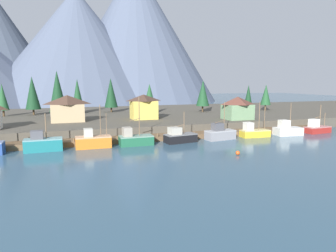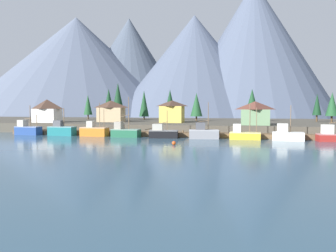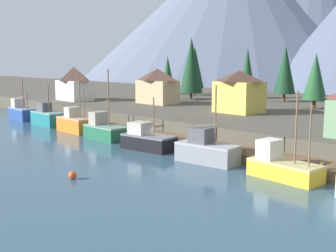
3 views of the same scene
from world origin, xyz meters
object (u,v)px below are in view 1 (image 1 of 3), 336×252
Objects in this scene: fishing_boat_orange at (93,141)px; conifer_back_left at (266,95)px; house_green at (237,108)px; conifer_near_right at (248,94)px; conifer_back_right at (2,97)px; conifer_mid_left at (203,93)px; fishing_boat_white at (287,130)px; fishing_boat_green at (135,139)px; conifer_mid_right at (57,92)px; fishing_boat_grey at (220,134)px; fishing_boat_yellow at (254,132)px; house_tan at (68,108)px; fishing_boat_teal at (43,144)px; fishing_boat_black at (180,137)px; fishing_boat_red at (317,128)px; conifer_centre at (150,96)px; house_yellow at (144,106)px; conifer_near_left at (111,93)px; conifer_far_right at (77,94)px; channel_buoy at (238,153)px; conifer_far_left at (32,93)px.

conifer_back_left is at bearing 26.64° from fishing_boat_orange.
conifer_near_right is at bearing 51.72° from house_green.
conifer_back_left is 0.96× the size of conifer_back_right.
fishing_boat_white is at bearing -78.88° from conifer_mid_left.
conifer_mid_right is (-13.92, 30.35, 8.13)m from fishing_boat_green.
fishing_boat_orange is 25.58m from fishing_boat_grey.
fishing_boat_green reaches higher than fishing_boat_yellow.
house_tan is 41.32m from house_green.
house_green is at bearing -140.45° from conifer_back_left.
fishing_boat_teal is 0.99× the size of fishing_boat_black.
fishing_boat_green is 23.02m from house_tan.
conifer_centre is (-31.60, 32.18, 6.53)m from fishing_boat_red.
conifer_back_left is (21.42, -2.47, -0.71)m from conifer_mid_left.
house_yellow is at bearing 53.41° from fishing_boat_orange.
conifer_centre is at bearing -7.15° from conifer_back_right.
fishing_boat_black is 0.63× the size of conifer_near_left.
house_tan reaches higher than fishing_boat_orange.
conifer_near_left is 1.25× the size of conifer_near_right.
conifer_far_right reaches higher than conifer_back_right.
fishing_boat_green is at bearing -58.89° from house_tan.
channel_buoy is at bearing -129.45° from fishing_boat_yellow.
fishing_boat_black is 28.82m from house_tan.
conifer_near_left is at bearing 87.66° from fishing_boat_green.
fishing_boat_white is 60.35m from conifer_far_right.
conifer_mid_right is at bearing -175.94° from conifer_near_right.
conifer_far_left is at bearing -167.16° from conifer_far_right.
conifer_centre reaches higher than fishing_boat_green.
conifer_mid_right is (-42.78, 19.15, 3.89)m from house_green.
conifer_near_right is at bearing -3.17° from conifer_far_left.
fishing_boat_teal is at bearing -100.61° from conifer_far_right.
channel_buoy is at bearing -124.74° from conifer_near_right.
conifer_back_left reaches higher than fishing_boat_grey.
fishing_boat_grey is 59.59m from conifer_back_right.
conifer_mid_left is at bearing -3.17° from conifer_centre.
conifer_near_left is (-16.45, 39.95, 7.23)m from fishing_boat_grey.
fishing_boat_green is 34.77m from conifer_centre.
house_green reaches higher than fishing_boat_teal.
conifer_centre is at bearing 129.03° from fishing_boat_red.
fishing_boat_orange is 41.15m from conifer_far_left.
conifer_near_left is (-5.24, 20.47, 2.81)m from house_yellow.
house_green is (19.96, 11.56, 4.28)m from fishing_boat_black.
conifer_far_right reaches higher than channel_buoy.
conifer_back_left is (57.73, 28.52, 6.39)m from fishing_boat_orange.
channel_buoy is (-14.65, -24.37, -5.06)m from house_green.
conifer_near_left is at bearing 77.36° from fishing_boat_orange.
house_yellow is at bearing 138.54° from fishing_boat_yellow.
conifer_back_left is 0.82× the size of conifer_far_right.
conifer_near_left is 28.51m from conifer_mid_left.
conifer_mid_right is (-15.34, -9.38, 0.82)m from conifer_near_left.
fishing_boat_yellow is at bearing -121.41° from conifer_near_right.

